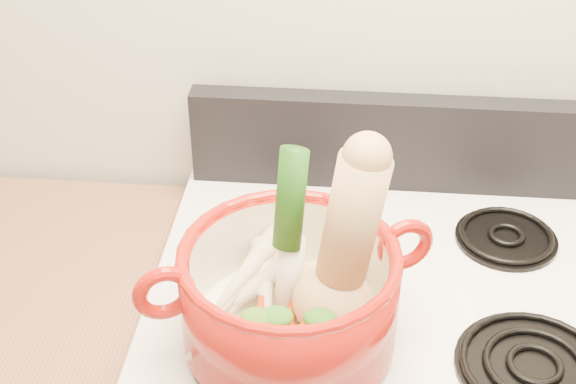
{
  "coord_description": "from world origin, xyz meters",
  "views": [
    {
      "loc": [
        -0.08,
        0.42,
        1.8
      ],
      "look_at": [
        -0.16,
        1.24,
        1.23
      ],
      "focal_mm": 50.0,
      "sensor_mm": 36.0,
      "label": 1
    }
  ],
  "objects": [
    {
      "name": "cooktop",
      "position": [
        0.0,
        1.4,
        0.93
      ],
      "size": [
        0.78,
        0.67,
        0.03
      ],
      "primitive_type": "cube",
      "color": "white",
      "rests_on": "stove_body"
    },
    {
      "name": "control_backsplash",
      "position": [
        0.0,
        1.7,
        1.04
      ],
      "size": [
        0.76,
        0.05,
        0.18
      ],
      "primitive_type": "cube",
      "color": "black",
      "rests_on": "cooktop"
    },
    {
      "name": "burner_front_left",
      "position": [
        -0.19,
        1.24,
        0.96
      ],
      "size": [
        0.22,
        0.22,
        0.02
      ],
      "primitive_type": "cylinder",
      "color": "black",
      "rests_on": "cooktop"
    },
    {
      "name": "burner_front_right",
      "position": [
        0.19,
        1.24,
        0.96
      ],
      "size": [
        0.22,
        0.22,
        0.02
      ],
      "primitive_type": "cylinder",
      "color": "black",
      "rests_on": "cooktop"
    },
    {
      "name": "burner_back_left",
      "position": [
        -0.19,
        1.54,
        0.96
      ],
      "size": [
        0.17,
        0.17,
        0.02
      ],
      "primitive_type": "cylinder",
      "color": "black",
      "rests_on": "cooktop"
    },
    {
      "name": "burner_back_right",
      "position": [
        0.19,
        1.54,
        0.96
      ],
      "size": [
        0.17,
        0.17,
        0.02
      ],
      "primitive_type": "cylinder",
      "color": "black",
      "rests_on": "cooktop"
    },
    {
      "name": "dutch_oven",
      "position": [
        -0.16,
        1.26,
        1.04
      ],
      "size": [
        0.4,
        0.4,
        0.15
      ],
      "primitive_type": "cylinder",
      "rotation": [
        0.0,
        0.0,
        0.39
      ],
      "color": "#9D120A",
      "rests_on": "burner_front_left"
    },
    {
      "name": "pot_handle_left",
      "position": [
        -0.32,
        1.19,
        1.09
      ],
      "size": [
        0.09,
        0.05,
        0.09
      ],
      "primitive_type": "torus",
      "rotation": [
        1.57,
        0.0,
        0.39
      ],
      "color": "#9D120A",
      "rests_on": "dutch_oven"
    },
    {
      "name": "pot_handle_right",
      "position": [
        0.0,
        1.33,
        1.09
      ],
      "size": [
        0.09,
        0.05,
        0.09
      ],
      "primitive_type": "torus",
      "rotation": [
        1.57,
        0.0,
        0.39
      ],
      "color": "#9D120A",
      "rests_on": "dutch_oven"
    },
    {
      "name": "squash",
      "position": [
        -0.1,
        1.25,
        1.14
      ],
      "size": [
        0.19,
        0.17,
        0.31
      ],
      "primitive_type": null,
      "rotation": [
        0.0,
        0.14,
        -0.38
      ],
      "color": "tan",
      "rests_on": "dutch_oven"
    },
    {
      "name": "leek",
      "position": [
        -0.16,
        1.29,
        1.13
      ],
      "size": [
        0.07,
        0.1,
        0.27
      ],
      "primitive_type": "cylinder",
      "rotation": [
        -0.2,
        0.0,
        -0.32
      ],
      "color": "silver",
      "rests_on": "dutch_oven"
    },
    {
      "name": "ginger",
      "position": [
        -0.12,
        1.32,
        1.02
      ],
      "size": [
        0.11,
        0.09,
        0.05
      ],
      "primitive_type": "ellipsoid",
      "rotation": [
        0.0,
        0.0,
        0.34
      ],
      "color": "#CEB67E",
      "rests_on": "dutch_oven"
    },
    {
      "name": "parsnip_0",
      "position": [
        -0.24,
        1.27,
        1.02
      ],
      "size": [
        0.14,
        0.23,
        0.06
      ],
      "primitive_type": "cone",
      "rotation": [
        1.66,
        0.0,
        -0.44
      ],
      "color": "beige",
      "rests_on": "dutch_oven"
    },
    {
      "name": "parsnip_1",
      "position": [
        -0.24,
        1.27,
        1.03
      ],
      "size": [
        0.15,
        0.15,
        0.05
      ],
      "primitive_type": "cone",
      "rotation": [
        1.66,
        0.0,
        -0.79
      ],
      "color": "beige",
      "rests_on": "dutch_oven"
    },
    {
      "name": "parsnip_2",
      "position": [
        -0.2,
        1.29,
        1.03
      ],
      "size": [
        0.07,
        0.18,
        0.05
      ],
      "primitive_type": "cone",
      "rotation": [
        1.66,
        0.0,
        0.17
      ],
      "color": "beige",
      "rests_on": "dutch_oven"
    },
    {
      "name": "parsnip_3",
      "position": [
        -0.24,
        1.27,
        1.04
      ],
      "size": [
        0.09,
        0.16,
        0.05
      ],
      "primitive_type": "cone",
      "rotation": [
        1.66,
        0.0,
        -0.38
      ],
      "color": "beige",
      "rests_on": "dutch_oven"
    },
    {
      "name": "parsnip_4",
      "position": [
        -0.23,
        1.3,
        1.05
      ],
      "size": [
        0.13,
        0.21,
        0.06
      ],
      "primitive_type": "cone",
      "rotation": [
        1.66,
        0.0,
        -0.44
      ],
      "color": "beige",
      "rests_on": "dutch_oven"
    },
    {
      "name": "carrot_0",
      "position": [
        -0.16,
        1.22,
        1.02
      ],
      "size": [
        0.04,
        0.17,
        0.05
      ],
      "primitive_type": "cone",
      "rotation": [
        1.66,
        0.0,
        -0.08
      ],
      "color": "#BD4209",
      "rests_on": "dutch_oven"
    },
    {
      "name": "carrot_1",
      "position": [
        -0.2,
        1.19,
        1.03
      ],
      "size": [
        0.04,
        0.15,
        0.04
      ],
      "primitive_type": "cone",
      "rotation": [
        1.66,
        0.0,
        0.05
      ],
      "color": "red",
      "rests_on": "dutch_oven"
    },
    {
      "name": "carrot_2",
      "position": [
        -0.13,
        1.21,
        1.03
      ],
      "size": [
        0.08,
        0.18,
        0.05
      ],
      "primitive_type": "cone",
      "rotation": [
        1.66,
        0.0,
        0.29
      ],
      "color": "#DD550B",
      "rests_on": "dutch_oven"
    }
  ]
}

